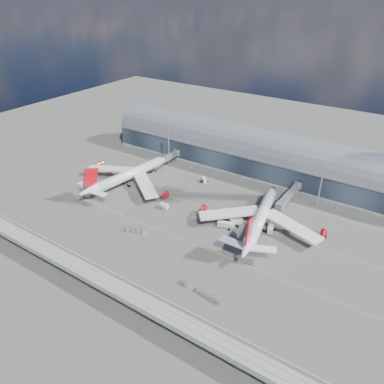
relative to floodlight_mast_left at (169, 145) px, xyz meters
The scene contains 19 objects.
ground 75.57m from the floodlight_mast_left, 47.73° to the right, with size 500.00×500.00×0.00m, color #474744.
taxi_lines 61.38m from the floodlight_mast_left, 33.34° to the right, with size 200.00×80.12×0.01m.
terminal 55.08m from the floodlight_mast_left, 24.69° to the left, with size 200.00×30.00×28.00m.
guideway 121.12m from the floodlight_mast_left, 65.56° to the right, with size 220.00×8.50×7.20m.
floodlight_mast_left is the anchor object (origin of this frame).
floodlight_mast_right 100.00m from the floodlight_mast_left, ahead, with size 3.00×0.70×25.70m.
airliner_left 38.52m from the floodlight_mast_left, 95.45° to the right, with size 63.52×66.82×20.37m.
airliner_right 90.40m from the floodlight_mast_left, 23.63° to the right, with size 63.25×66.19×21.14m.
jet_bridge_left 8.66m from the floodlight_mast_left, 83.70° to the right, with size 4.40×28.00×7.25m.
jet_bridge_right 86.12m from the floodlight_mast_left, ahead, with size 4.40×32.00×7.25m.
service_truck_0 61.89m from the floodlight_mast_left, 102.54° to the right, with size 4.84×7.47×2.95m.
service_truck_1 58.58m from the floodlight_mast_left, 56.16° to the right, with size 4.99×2.60×2.85m.
service_truck_2 82.62m from the floodlight_mast_left, 33.31° to the right, with size 8.47×4.58×2.95m.
service_truck_3 82.45m from the floodlight_mast_left, 29.04° to the right, with size 6.05×6.50×3.11m.
service_truck_4 96.29m from the floodlight_mast_left, 22.25° to the right, with size 3.86×5.92×3.16m.
service_truck_5 37.15m from the floodlight_mast_left, 15.87° to the right, with size 5.13×4.98×2.50m.
cargo_train_0 81.07m from the floodlight_mast_left, 65.43° to the right, with size 11.03×5.49×1.85m.
cargo_train_1 125.53m from the floodlight_mast_left, 46.29° to the right, with size 12.47×3.03×1.64m.
cargo_train_2 117.22m from the floodlight_mast_left, 50.26° to the right, with size 4.47×2.13×1.46m.
Camera 1 is at (89.57, -127.47, 106.27)m, focal length 35.00 mm.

